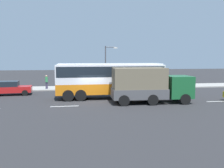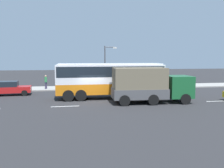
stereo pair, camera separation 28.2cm
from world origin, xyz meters
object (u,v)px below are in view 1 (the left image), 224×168
car_red_compact (10,88)px  pedestrian_near_curb (69,80)px  street_lamp (107,64)px  coach_bus (110,77)px  pedestrian_at_crossing (47,81)px  cargo_truck (149,85)px

car_red_compact → pedestrian_near_curb: pedestrian_near_curb is taller
car_red_compact → street_lamp: 12.23m
car_red_compact → pedestrian_near_curb: 7.89m
coach_bus → pedestrian_at_crossing: coach_bus is taller
coach_bus → cargo_truck: 4.51m
pedestrian_near_curb → pedestrian_at_crossing: size_ratio=0.95×
pedestrian_at_crossing → coach_bus: bearing=12.9°
pedestrian_near_curb → car_red_compact: bearing=108.9°
coach_bus → street_lamp: bearing=84.8°
pedestrian_at_crossing → street_lamp: street_lamp is taller
coach_bus → cargo_truck: size_ratio=1.47×
pedestrian_near_curb → street_lamp: 5.64m
pedestrian_at_crossing → street_lamp: bearing=56.3°
street_lamp → car_red_compact: bearing=-163.4°
cargo_truck → pedestrian_near_curb: (-7.50, 11.49, -0.58)m
cargo_truck → pedestrian_at_crossing: 14.90m
car_red_compact → street_lamp: size_ratio=0.81×
coach_bus → car_red_compact: (-10.78, 3.73, -1.39)m
pedestrian_near_curb → coach_bus: bearing=-168.8°
coach_bus → street_lamp: 7.26m
pedestrian_at_crossing → car_red_compact: bearing=-74.2°
pedestrian_near_curb → pedestrian_at_crossing: pedestrian_at_crossing is taller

